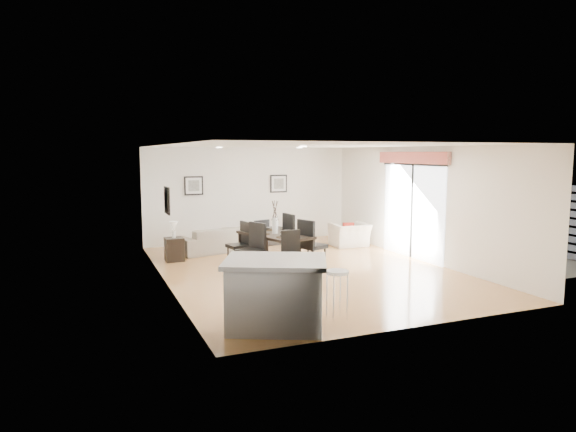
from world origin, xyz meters
name	(u,v)px	position (x,y,z in m)	size (l,w,h in m)	color
ground	(305,270)	(0.00, 0.00, 0.00)	(8.00, 8.00, 0.00)	tan
wall_back	(249,195)	(0.00, 4.00, 1.35)	(6.00, 0.04, 2.70)	white
wall_front	(418,237)	(0.00, -4.00, 1.35)	(6.00, 0.04, 2.70)	white
wall_left	(164,215)	(-3.00, 0.00, 1.35)	(0.04, 8.00, 2.70)	white
wall_right	(421,204)	(3.00, 0.00, 1.35)	(0.04, 8.00, 2.70)	white
ceiling	(306,146)	(0.00, 0.00, 2.70)	(6.00, 8.00, 0.02)	white
sofa	(219,239)	(-1.22, 2.80, 0.32)	(2.19, 0.86, 0.64)	gray
armchair	(350,235)	(2.29, 2.17, 0.31)	(0.97, 0.85, 0.63)	silver
courtyard_plant_a	(519,240)	(5.90, -0.23, 0.31)	(0.56, 0.49, 0.62)	#396129
courtyard_plant_b	(466,232)	(5.71, 1.50, 0.30)	(0.34, 0.34, 0.61)	#396129
dining_table	(275,237)	(-0.49, 0.57, 0.68)	(1.37, 1.99, 0.75)	black
dining_chair_wnear	(254,245)	(-1.13, 0.16, 0.60)	(0.64, 0.64, 1.08)	black
dining_chair_wfar	(241,241)	(-1.13, 1.04, 0.55)	(0.52, 0.52, 0.99)	black
dining_chair_enear	(310,241)	(0.14, 0.08, 0.61)	(0.64, 0.64, 1.10)	black
dining_chair_efar	(293,234)	(0.13, 1.01, 0.63)	(0.56, 0.56, 1.13)	black
dining_chair_head	(294,252)	(-0.51, -0.55, 0.55)	(0.51, 0.51, 0.98)	black
dining_chair_foot	(260,236)	(-0.47, 1.70, 0.52)	(0.51, 0.51, 0.93)	black
vase	(275,220)	(-0.49, 0.57, 1.06)	(0.96, 1.48, 0.75)	white
coffee_table	(266,236)	(0.27, 3.35, 0.22)	(1.11, 0.66, 0.44)	black
side_table	(174,249)	(-2.49, 2.03, 0.28)	(0.42, 0.42, 0.56)	black
table_lamp	(174,227)	(-2.49, 2.03, 0.81)	(0.20, 0.20, 0.39)	white
cushion	(348,228)	(2.20, 2.08, 0.51)	(0.31, 0.10, 0.31)	#A62215
kitchen_island	(276,293)	(-1.91, -3.23, 0.52)	(1.80, 1.63, 1.02)	silver
bar_stool	(337,277)	(-0.90, -3.23, 0.66)	(0.35, 0.35, 0.76)	silver
framed_print_back_left	(194,186)	(-1.60, 3.97, 1.65)	(0.52, 0.04, 0.52)	black
framed_print_back_right	(279,184)	(0.90, 3.97, 1.65)	(0.52, 0.04, 0.52)	black
framed_print_left_wall	(167,200)	(-2.97, -0.20, 1.65)	(0.04, 0.52, 0.52)	black
sliding_door	(412,190)	(2.96, 0.30, 1.66)	(0.12, 2.70, 2.57)	white
courtyard	(496,212)	(6.16, 0.87, 0.92)	(6.00, 6.00, 2.00)	gray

